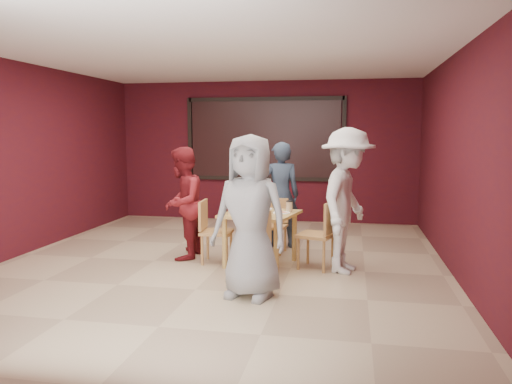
% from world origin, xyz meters
% --- Properties ---
extents(floor, '(7.00, 7.00, 0.00)m').
position_xyz_m(floor, '(0.00, 0.00, 0.00)').
color(floor, tan).
rests_on(floor, ground).
extents(window_blinds, '(3.00, 0.02, 1.50)m').
position_xyz_m(window_blinds, '(0.00, 3.45, 1.65)').
color(window_blinds, black).
extents(dining_table, '(1.07, 1.07, 0.87)m').
position_xyz_m(dining_table, '(0.53, 0.10, 0.63)').
color(dining_table, tan).
rests_on(dining_table, floor).
extents(chair_front, '(0.51, 0.51, 0.86)m').
position_xyz_m(chair_front, '(0.57, -0.57, 0.49)').
color(chair_front, '#B27345').
rests_on(chair_front, floor).
extents(chair_back, '(0.43, 0.43, 0.80)m').
position_xyz_m(chair_back, '(0.60, 0.85, 0.45)').
color(chair_back, '#B27345').
rests_on(chair_back, floor).
extents(chair_left, '(0.44, 0.44, 0.86)m').
position_xyz_m(chair_left, '(-0.15, 0.08, 0.49)').
color(chair_left, '#B27345').
rests_on(chair_left, floor).
extents(chair_right, '(0.53, 0.53, 0.90)m').
position_xyz_m(chair_right, '(1.35, 0.03, 0.51)').
color(chair_right, '#B27345').
rests_on(chair_right, floor).
extents(diner_front, '(0.97, 0.74, 1.77)m').
position_xyz_m(diner_front, '(0.66, -1.22, 0.88)').
color(diner_front, gray).
rests_on(diner_front, floor).
extents(diner_back, '(0.67, 0.52, 1.64)m').
position_xyz_m(diner_back, '(0.64, 1.19, 0.82)').
color(diner_back, '#2C3A4E').
rests_on(diner_back, floor).
extents(diner_left, '(0.61, 0.77, 1.58)m').
position_xyz_m(diner_left, '(-0.61, 0.23, 0.79)').
color(diner_left, maroon).
rests_on(diner_left, floor).
extents(diner_right, '(0.96, 1.32, 1.85)m').
position_xyz_m(diner_right, '(1.67, -0.04, 0.92)').
color(diner_right, white).
rests_on(diner_right, floor).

